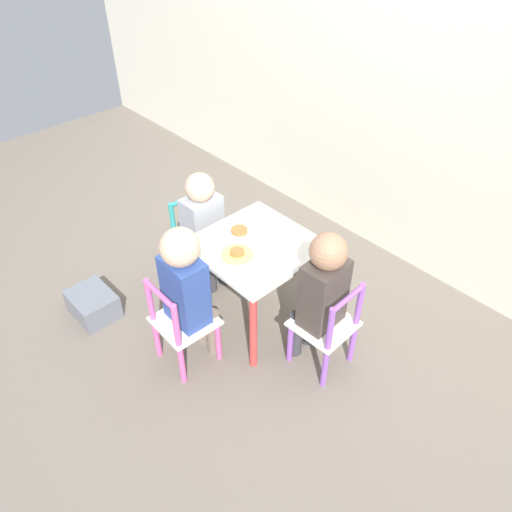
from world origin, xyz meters
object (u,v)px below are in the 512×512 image
storage_bin (93,304)px  plate_front (237,254)px  chair_teal (199,241)px  chair_pink (181,325)px  child_left (204,221)px  child_front (187,284)px  kids_table (256,257)px  chair_purple (327,328)px  plate_left (239,232)px  child_right (321,289)px

storage_bin → plate_front: bearing=40.7°
chair_teal → chair_pink: 0.64m
child_left → child_front: (0.39, -0.40, 0.05)m
storage_bin → chair_pink: bearing=16.5°
child_left → chair_pink: bearing=-140.6°
plate_front → child_front: bearing=-92.5°
child_left → kids_table: bearing=-90.0°
chair_teal → plate_front: 0.54m
chair_pink → storage_bin: 0.63m
chair_purple → child_front: child_front is taller
child_left → plate_left: size_ratio=3.76×
chair_pink → child_right: 0.67m
child_left → child_front: child_front is taller
child_right → plate_left: (-0.52, -0.02, 0.04)m
chair_pink → plate_front: bearing=-90.6°
kids_table → child_left: size_ratio=0.79×
chair_purple → child_front: 0.68m
kids_table → plate_left: plate_left is taller
plate_front → plate_left: bearing=135.0°
child_front → storage_bin: (-0.59, -0.23, -0.39)m
plate_left → storage_bin: plate_left is taller
chair_teal → chair_pink: (0.45, -0.46, 0.00)m
child_right → plate_front: (-0.40, -0.14, 0.04)m
chair_teal → plate_left: 0.42m
chair_teal → chair_purple: bearing=-89.1°
child_front → child_right: size_ratio=1.02×
chair_pink → child_left: child_left is taller
chair_teal → chair_purple: (0.93, 0.03, 0.00)m
child_right → kids_table: bearing=-90.0°
chair_pink → chair_teal: bearing=-43.7°
chair_pink → chair_purple: (0.48, 0.48, 0.00)m
chair_pink → child_front: child_front is taller
chair_purple → plate_left: size_ratio=2.72×
chair_pink → storage_bin: size_ratio=1.97×
child_left → child_front: 0.56m
child_right → plate_front: child_right is taller
kids_table → plate_front: 0.15m
chair_purple → child_front: bearing=-50.8°
chair_teal → child_front: size_ratio=0.65×
kids_table → chair_purple: 0.49m
plate_front → kids_table: bearing=90.0°
kids_table → storage_bin: size_ratio=2.14×
child_front → chair_pink: bearing=90.0°
chair_purple → child_right: bearing=-90.0°
child_left → plate_front: 0.43m
chair_purple → chair_teal: bearing=-90.9°
kids_table → chair_pink: bearing=-91.7°
kids_table → plate_left: bearing=180.0°
chair_pink → plate_left: bearing=-75.3°
chair_teal → child_left: child_left is taller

